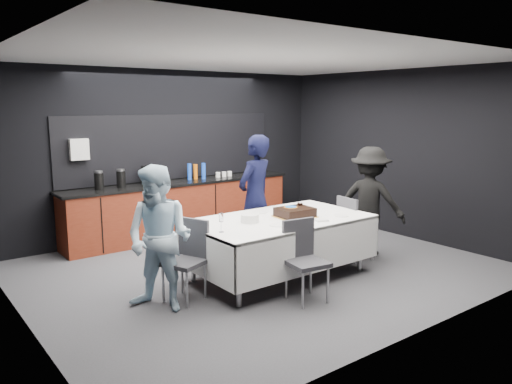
% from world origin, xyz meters
% --- Properties ---
extents(ground, '(6.00, 6.00, 0.00)m').
position_xyz_m(ground, '(0.00, 0.00, 0.00)').
color(ground, '#414146').
rests_on(ground, ground).
extents(room_shell, '(6.04, 5.04, 2.82)m').
position_xyz_m(room_shell, '(0.00, 0.00, 1.86)').
color(room_shell, white).
rests_on(room_shell, ground).
extents(kitchenette, '(4.10, 0.64, 2.05)m').
position_xyz_m(kitchenette, '(-0.02, 2.22, 0.54)').
color(kitchenette, '#5C1D0E').
rests_on(kitchenette, ground).
extents(party_table, '(2.32, 1.32, 0.78)m').
position_xyz_m(party_table, '(0.00, -0.40, 0.64)').
color(party_table, '#99999E').
rests_on(party_table, ground).
extents(cake_assembly, '(0.51, 0.43, 0.16)m').
position_xyz_m(cake_assembly, '(0.20, -0.47, 0.84)').
color(cake_assembly, gold).
rests_on(cake_assembly, party_table).
extents(plate_stack, '(0.23, 0.23, 0.10)m').
position_xyz_m(plate_stack, '(-0.44, -0.35, 0.83)').
color(plate_stack, white).
rests_on(plate_stack, party_table).
extents(loose_plate_near, '(0.20, 0.20, 0.01)m').
position_xyz_m(loose_plate_near, '(-0.27, -0.69, 0.78)').
color(loose_plate_near, white).
rests_on(loose_plate_near, party_table).
extents(loose_plate_right_a, '(0.21, 0.21, 0.01)m').
position_xyz_m(loose_plate_right_a, '(0.64, -0.29, 0.78)').
color(loose_plate_right_a, white).
rests_on(loose_plate_right_a, party_table).
extents(loose_plate_right_b, '(0.20, 0.20, 0.01)m').
position_xyz_m(loose_plate_right_b, '(0.73, -0.79, 0.78)').
color(loose_plate_right_b, white).
rests_on(loose_plate_right_b, party_table).
extents(loose_plate_far, '(0.21, 0.21, 0.01)m').
position_xyz_m(loose_plate_far, '(0.00, 0.02, 0.78)').
color(loose_plate_far, white).
rests_on(loose_plate_far, party_table).
extents(fork_pile, '(0.19, 0.16, 0.03)m').
position_xyz_m(fork_pile, '(0.31, -0.86, 0.79)').
color(fork_pile, white).
rests_on(fork_pile, party_table).
extents(champagne_flute, '(0.06, 0.06, 0.22)m').
position_xyz_m(champagne_flute, '(-1.00, -0.55, 0.94)').
color(champagne_flute, white).
rests_on(champagne_flute, party_table).
extents(chair_left, '(0.55, 0.55, 0.92)m').
position_xyz_m(chair_left, '(-1.32, -0.34, 0.53)').
color(chair_left, '#323238').
rests_on(chair_left, ground).
extents(chair_right, '(0.47, 0.47, 0.92)m').
position_xyz_m(chair_right, '(1.28, -0.51, 0.53)').
color(chair_right, '#323238').
rests_on(chair_right, ground).
extents(chair_near, '(0.48, 0.48, 0.92)m').
position_xyz_m(chair_near, '(-0.28, -1.16, 0.53)').
color(chair_near, '#323238').
rests_on(chair_near, ground).
extents(person_center, '(0.76, 0.61, 1.80)m').
position_xyz_m(person_center, '(0.25, 0.45, 0.90)').
color(person_center, black).
rests_on(person_center, ground).
extents(person_left, '(0.93, 0.98, 1.59)m').
position_xyz_m(person_left, '(-1.71, -0.43, 0.80)').
color(person_left, silver).
rests_on(person_left, ground).
extents(person_right, '(1.01, 1.20, 1.62)m').
position_xyz_m(person_right, '(1.69, -0.46, 0.81)').
color(person_right, black).
rests_on(person_right, ground).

